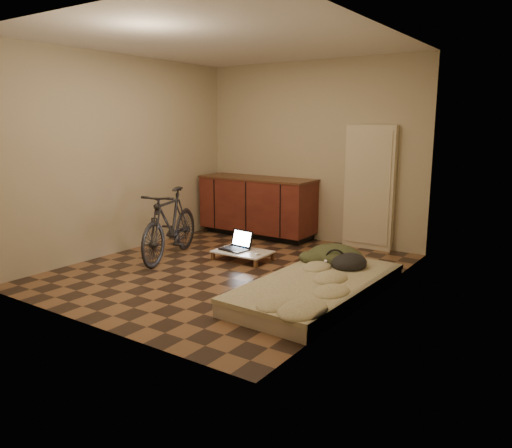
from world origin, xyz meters
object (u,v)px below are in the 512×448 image
Objects in this scene: futon at (317,288)px; laptop at (237,245)px; bicycle at (170,221)px; lap_desk at (243,252)px.

laptop reaches higher than futon.
bicycle reaches higher than laptop.
futon is 2.94× the size of lap_desk.
futon is 1.70m from laptop.
bicycle reaches higher than lap_desk.
futon is at bearing -17.96° from laptop.
futon is at bearing -23.40° from bicycle.
lap_desk is 1.92× the size of laptop.
bicycle is 2.13× the size of lap_desk.
futon is 5.63× the size of laptop.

